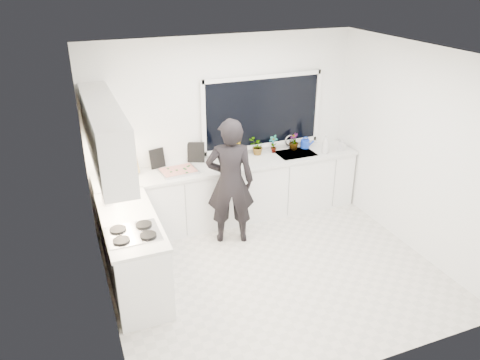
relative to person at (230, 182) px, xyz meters
name	(u,v)px	position (x,y,z in m)	size (l,w,h in m)	color
floor	(273,271)	(0.23, -0.90, -0.90)	(4.00, 3.50, 0.02)	beige
wall_back	(224,129)	(0.23, 0.86, 0.46)	(4.00, 0.02, 2.70)	white
wall_left	(97,204)	(-1.78, -0.90, 0.46)	(0.02, 3.50, 2.70)	white
wall_right	(415,151)	(2.24, -0.90, 0.46)	(0.02, 3.50, 2.70)	white
ceiling	(280,54)	(0.23, -0.90, 1.82)	(4.00, 3.50, 0.02)	white
window	(262,112)	(0.83, 0.82, 0.66)	(1.80, 0.02, 1.00)	black
base_cabinets_back	(232,192)	(0.23, 0.55, -0.45)	(3.92, 0.58, 0.88)	white
base_cabinets_left	(133,254)	(-1.44, -0.55, -0.45)	(0.58, 1.60, 0.88)	white
countertop_back	(232,165)	(0.23, 0.54, 0.01)	(3.94, 0.62, 0.04)	silver
countertop_left	(130,220)	(-1.44, -0.55, 0.01)	(0.62, 1.60, 0.04)	silver
upper_cabinets	(105,133)	(-1.56, -0.20, 0.96)	(0.34, 2.10, 0.70)	white
sink	(296,156)	(1.28, 0.55, -0.02)	(0.58, 0.42, 0.14)	silver
faucet	(290,142)	(1.28, 0.75, 0.14)	(0.03, 0.03, 0.22)	silver
stovetop	(133,233)	(-1.46, -0.90, 0.04)	(0.56, 0.48, 0.03)	black
person	(230,182)	(0.00, 0.00, 0.00)	(0.65, 0.43, 1.79)	black
pizza_tray	(178,171)	(-0.58, 0.52, 0.04)	(0.50, 0.37, 0.03)	silver
pizza	(178,170)	(-0.58, 0.52, 0.06)	(0.46, 0.33, 0.01)	red
watering_can	(305,144)	(1.53, 0.71, 0.09)	(0.14, 0.14, 0.13)	#1437BC
paper_towel_roll	(102,171)	(-1.58, 0.65, 0.16)	(0.11, 0.11, 0.26)	white
knife_block	(133,167)	(-1.17, 0.69, 0.14)	(0.13, 0.10, 0.22)	#A1814B
utensil_crock	(107,199)	(-1.62, -0.10, 0.11)	(0.13, 0.13, 0.16)	#B2B2B6
picture_frame_large	(157,158)	(-0.81, 0.79, 0.17)	(0.22, 0.02, 0.28)	black
picture_frame_small	(196,152)	(-0.23, 0.79, 0.18)	(0.25, 0.02, 0.30)	black
herb_plants	(262,146)	(0.78, 0.71, 0.16)	(1.17, 0.29, 0.31)	#26662D
soap_bottles	(330,144)	(1.78, 0.40, 0.16)	(0.41, 0.14, 0.29)	#D8BF66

